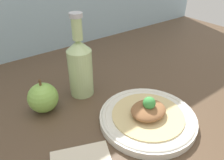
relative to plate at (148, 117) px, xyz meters
The scene contains 5 objects.
ground_plane 5.87cm from the plate, 97.79° to the left, with size 180.00×110.00×4.00cm, color brown.
plate is the anchor object (origin of this frame).
plated_food 2.09cm from the plate, ahead, with size 18.61×18.61×5.71cm.
cider_bottle 24.17cm from the plate, 108.45° to the left, with size 7.15×7.15×24.86cm.
apple 28.59cm from the plate, 133.88° to the left, with size 8.28×8.28×9.86cm.
Camera 1 is at (-32.47, -33.93, 39.61)cm, focal length 35.00 mm.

